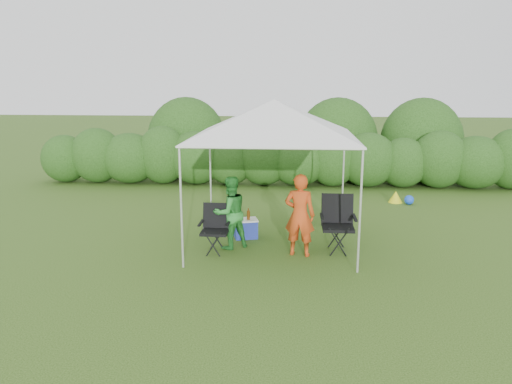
# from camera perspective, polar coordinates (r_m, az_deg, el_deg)

# --- Properties ---
(ground) EXTENTS (70.00, 70.00, 0.00)m
(ground) POSITION_cam_1_polar(r_m,az_deg,el_deg) (9.62, 1.82, -6.67)
(ground) COLOR #3F601E
(hedge) EXTENTS (15.17, 1.53, 1.80)m
(hedge) POSITION_cam_1_polar(r_m,az_deg,el_deg) (15.25, 3.22, 3.82)
(hedge) COLOR #2A561B
(hedge) RESTS_ON ground
(canopy) EXTENTS (3.10, 3.10, 2.83)m
(canopy) POSITION_cam_1_polar(r_m,az_deg,el_deg) (9.60, 2.06, 8.35)
(canopy) COLOR silver
(canopy) RESTS_ON ground
(chair_right) EXTENTS (0.66, 0.60, 1.07)m
(chair_right) POSITION_cam_1_polar(r_m,az_deg,el_deg) (9.60, 9.32, -3.11)
(chair_right) COLOR black
(chair_right) RESTS_ON ground
(chair_left) EXTENTS (0.57, 0.52, 0.91)m
(chair_left) POSITION_cam_1_polar(r_m,az_deg,el_deg) (9.46, -4.66, -3.78)
(chair_left) COLOR black
(chair_left) RESTS_ON ground
(man) EXTENTS (0.62, 0.46, 1.54)m
(man) POSITION_cam_1_polar(r_m,az_deg,el_deg) (9.18, 5.02, -2.64)
(man) COLOR #D04517
(man) RESTS_ON ground
(woman) EXTENTS (0.87, 0.83, 1.41)m
(woman) POSITION_cam_1_polar(r_m,az_deg,el_deg) (9.58, -2.97, -2.36)
(woman) COLOR #2D8B32
(woman) RESTS_ON ground
(cooler) EXTENTS (0.55, 0.46, 0.40)m
(cooler) POSITION_cam_1_polar(r_m,az_deg,el_deg) (10.30, -1.18, -4.17)
(cooler) COLOR #2435A6
(cooler) RESTS_ON ground
(bottle) EXTENTS (0.06, 0.06, 0.24)m
(bottle) POSITION_cam_1_polar(r_m,az_deg,el_deg) (10.16, -0.87, -2.53)
(bottle) COLOR #592D0C
(bottle) RESTS_ON cooler
(lawn_toy) EXTENTS (0.62, 0.51, 0.31)m
(lawn_toy) POSITION_cam_1_polar(r_m,az_deg,el_deg) (13.69, 16.03, -0.61)
(lawn_toy) COLOR yellow
(lawn_toy) RESTS_ON ground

